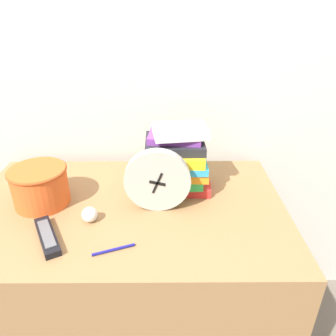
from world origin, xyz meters
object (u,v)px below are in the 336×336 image
tv_remote (47,236)px  crumpled_paper_ball (90,215)px  desk_clock (157,181)px  book_stack (176,160)px  basket (40,185)px  pen (114,250)px

tv_remote → crumpled_paper_ball: size_ratio=3.69×
desk_clock → book_stack: 0.15m
tv_remote → crumpled_paper_ball: (0.11, 0.09, 0.01)m
basket → tv_remote: bearing=-68.4°
desk_clock → book_stack: (0.06, 0.13, 0.01)m
desk_clock → book_stack: size_ratio=0.84×
desk_clock → book_stack: bearing=64.2°
tv_remote → pen: (0.20, -0.05, -0.01)m
desk_clock → crumpled_paper_ball: desk_clock is taller
desk_clock → crumpled_paper_ball: 0.24m
basket → tv_remote: (0.08, -0.19, -0.06)m
desk_clock → basket: 0.40m
crumpled_paper_ball → pen: (0.09, -0.14, -0.02)m
book_stack → tv_remote: bearing=-143.2°
pen → desk_clock: bearing=59.8°
tv_remote → book_stack: bearing=36.8°
crumpled_paper_ball → pen: 0.17m
desk_clock → crumpled_paper_ball: size_ratio=4.37×
pen → crumpled_paper_ball: bearing=124.1°
tv_remote → pen: bearing=-14.2°
desk_clock → tv_remote: (-0.32, -0.15, -0.10)m
crumpled_paper_ball → desk_clock: bearing=17.7°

